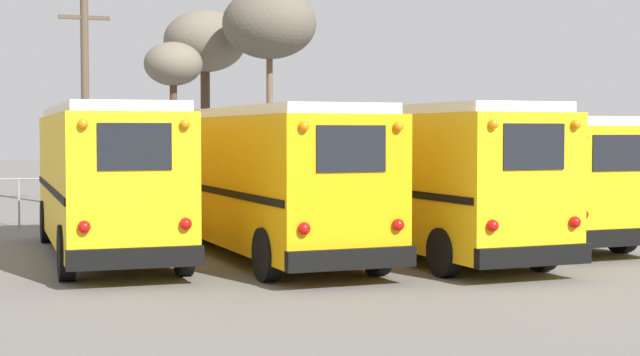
{
  "coord_description": "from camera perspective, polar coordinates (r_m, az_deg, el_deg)",
  "views": [
    {
      "loc": [
        -7.74,
        -21.67,
        2.72
      ],
      "look_at": [
        0.0,
        -0.28,
        1.67
      ],
      "focal_mm": 55.0,
      "sensor_mm": 36.0,
      "label": 1
    }
  ],
  "objects": [
    {
      "name": "ground_plane",
      "position": [
        23.17,
        -0.24,
        -4.09
      ],
      "size": [
        160.0,
        160.0,
        0.0
      ],
      "primitive_type": "plane",
      "color": "#66635E"
    },
    {
      "name": "school_bus_0",
      "position": [
        21.87,
        -12.37,
        0.16
      ],
      "size": [
        2.63,
        9.48,
        3.3
      ],
      "color": "yellow",
      "rests_on": "ground"
    },
    {
      "name": "school_bus_1",
      "position": [
        21.85,
        -3.63,
        0.15
      ],
      "size": [
        2.76,
        10.66,
        3.25
      ],
      "color": "#E5A00C",
      "rests_on": "ground"
    },
    {
      "name": "school_bus_2",
      "position": [
        22.58,
        4.65,
        0.26
      ],
      "size": [
        2.77,
        10.95,
        3.29
      ],
      "color": "yellow",
      "rests_on": "ground"
    },
    {
      "name": "school_bus_3",
      "position": [
        25.7,
        9.55,
        0.29
      ],
      "size": [
        2.9,
        10.84,
        3.07
      ],
      "color": "yellow",
      "rests_on": "ground"
    },
    {
      "name": "utility_pole",
      "position": [
        35.93,
        -13.51,
        4.66
      ],
      "size": [
        1.8,
        0.28,
        7.73
      ],
      "color": "brown",
      "rests_on": "ground"
    },
    {
      "name": "bare_tree_0",
      "position": [
        40.91,
        -2.96,
        8.91
      ],
      "size": [
        3.89,
        3.89,
        8.68
      ],
      "color": "brown",
      "rests_on": "ground"
    },
    {
      "name": "bare_tree_1",
      "position": [
        43.99,
        -6.71,
        7.78
      ],
      "size": [
        3.64,
        3.64,
        8.13
      ],
      "color": "#473323",
      "rests_on": "ground"
    },
    {
      "name": "bare_tree_2",
      "position": [
        41.24,
        -8.54,
        6.41
      ],
      "size": [
        2.42,
        2.42,
        6.47
      ],
      "color": "#473323",
      "rests_on": "ground"
    },
    {
      "name": "fence_line",
      "position": [
        30.18,
        -5.0,
        -0.64
      ],
      "size": [
        17.83,
        0.06,
        1.42
      ],
      "color": "#939399",
      "rests_on": "ground"
    }
  ]
}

